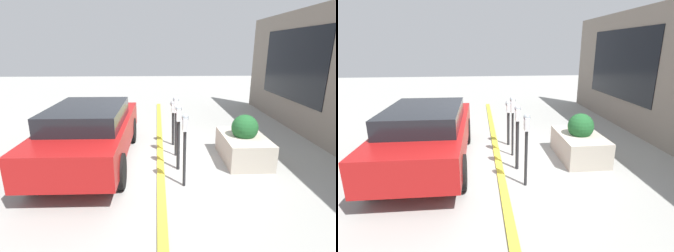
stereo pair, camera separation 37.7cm
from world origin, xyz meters
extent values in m
plane|color=#999993|center=(0.00, 0.00, 0.00)|extent=(40.00, 40.00, 0.00)
cube|color=gold|center=(0.00, 0.08, 0.02)|extent=(13.50, 0.16, 0.04)
cube|color=black|center=(3.04, -4.39, 2.12)|extent=(4.05, 0.02, 2.31)
cylinder|color=#232326|center=(-1.12, -0.38, 0.58)|extent=(0.06, 0.06, 1.17)
cube|color=silver|center=(-1.12, -0.38, 1.29)|extent=(0.16, 0.09, 0.25)
sphere|color=gray|center=(-1.12, -0.38, 1.42)|extent=(0.13, 0.13, 0.13)
cylinder|color=#232326|center=(-0.36, -0.32, 0.58)|extent=(0.08, 0.08, 1.15)
cube|color=silver|center=(-0.36, -0.32, 1.29)|extent=(0.16, 0.09, 0.27)
sphere|color=gray|center=(-0.36, -0.32, 1.42)|extent=(0.14, 0.14, 0.14)
cylinder|color=#232326|center=(0.43, -0.31, 0.57)|extent=(0.05, 0.05, 1.15)
cube|color=silver|center=(0.43, -0.31, 1.31)|extent=(0.18, 0.09, 0.32)
sphere|color=gray|center=(0.43, -0.31, 1.47)|extent=(0.15, 0.15, 0.15)
cylinder|color=#232326|center=(1.20, -0.30, 0.48)|extent=(0.07, 0.07, 0.96)
cube|color=silver|center=(1.20, -0.30, 1.08)|extent=(0.20, 0.09, 0.24)
sphere|color=gray|center=(1.20, -0.30, 1.20)|extent=(0.17, 0.17, 0.17)
cube|color=#B2A899|center=(0.12, -1.96, 0.31)|extent=(1.63, 1.02, 0.62)
sphere|color=#1E5628|center=(0.12, -1.96, 0.82)|extent=(0.64, 0.64, 0.64)
cube|color=maroon|center=(0.19, 1.73, 0.68)|extent=(4.33, 1.84, 0.66)
cube|color=black|center=(0.02, 1.73, 1.21)|extent=(2.26, 1.60, 0.40)
cylinder|color=black|center=(1.53, 0.90, 0.36)|extent=(0.71, 0.22, 0.71)
cylinder|color=black|center=(1.53, 2.55, 0.36)|extent=(0.71, 0.22, 0.71)
cylinder|color=black|center=(-1.14, 0.90, 0.36)|extent=(0.71, 0.22, 0.71)
cylinder|color=black|center=(-1.14, 2.55, 0.36)|extent=(0.71, 0.22, 0.71)
camera|label=1|loc=(-5.83, 0.14, 2.68)|focal=28.00mm
camera|label=2|loc=(-5.81, 0.51, 2.68)|focal=28.00mm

